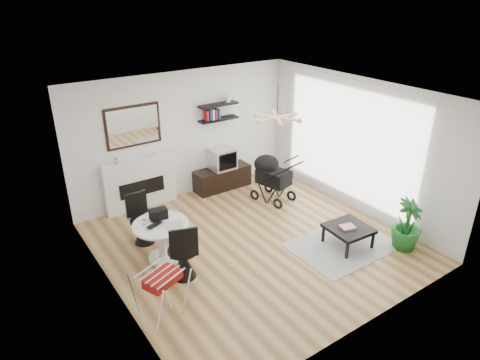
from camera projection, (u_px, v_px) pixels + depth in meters
floor at (253, 243)px, 7.72m from camera, size 5.00×5.00×0.00m
ceiling at (255, 95)px, 6.59m from camera, size 5.00×5.00×0.00m
wall_back at (184, 135)px, 9.03m from camera, size 5.00×0.00×5.00m
wall_left at (107, 217)px, 5.87m from camera, size 0.00×5.00×5.00m
wall_right at (356, 146)px, 8.44m from camera, size 0.00×5.00×5.00m
sheer_curtain at (345, 144)px, 8.54m from camera, size 0.04×3.60×2.60m
fireplace at (140, 177)px, 8.68m from camera, size 1.50×0.17×2.16m
shelf_lower at (219, 119)px, 9.22m from camera, size 0.90×0.25×0.04m
shelf_upper at (218, 105)px, 9.09m from camera, size 0.90×0.25×0.04m
pendant_lamp at (277, 118)px, 7.41m from camera, size 0.90×0.90×0.10m
tv_console at (222, 178)px, 9.71m from camera, size 1.30×0.46×0.49m
crt_tv at (222, 158)px, 9.51m from camera, size 0.54×0.47×0.47m
dining_table at (162, 236)px, 7.10m from camera, size 0.93×0.93×0.68m
laptop at (156, 226)px, 6.92m from camera, size 0.34×0.29×0.02m
black_bag at (158, 214)px, 7.13m from camera, size 0.31×0.21×0.17m
newspaper at (173, 225)px, 6.97m from camera, size 0.38×0.34×0.01m
drinking_glass at (144, 222)px, 6.95m from camera, size 0.06×0.06×0.10m
chair_far at (143, 228)px, 7.64m from camera, size 0.44×0.45×0.92m
chair_near at (183, 260)px, 6.70m from camera, size 0.52×0.53×1.00m
drying_rack at (162, 296)px, 5.74m from camera, size 0.72×0.70×0.84m
stroller at (271, 179)px, 9.12m from camera, size 0.74×0.97×1.09m
rug at (342, 245)px, 7.65m from camera, size 1.81×1.31×0.01m
coffee_table at (349, 229)px, 7.52m from camera, size 0.75×0.75×0.36m
magazines at (348, 227)px, 7.47m from camera, size 0.29×0.25×0.04m
potted_plant at (407, 225)px, 7.40m from camera, size 0.57×0.57×0.92m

